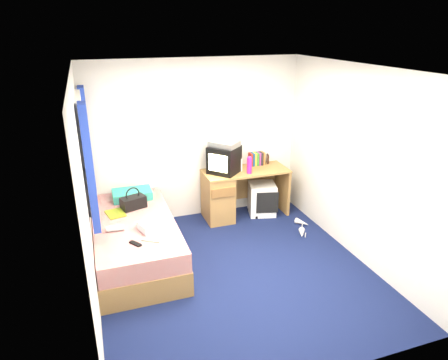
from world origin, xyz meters
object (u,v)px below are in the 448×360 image
object	(u,v)px
picture_frame	(268,159)
colour_swatch_fan	(151,240)
crt_tv	(224,160)
handbag	(133,202)
water_bottle	(115,228)
pink_water_bottle	(249,166)
white_heels	(302,228)
aerosol_can	(241,165)
magazine	(115,213)
pillow	(132,194)
towel	(153,225)
vcr	(224,144)
remote_control	(135,244)
bed	(135,240)
storage_cube	(262,199)
desk	(228,193)

from	to	relation	value
picture_frame	colour_swatch_fan	distance (m)	2.61
crt_tv	colour_swatch_fan	world-z (taller)	crt_tv
handbag	water_bottle	world-z (taller)	handbag
pink_water_bottle	water_bottle	distance (m)	2.19
picture_frame	white_heels	xyz separation A→B (m)	(0.14, -0.96, -0.78)
aerosol_can	magazine	xyz separation A→B (m)	(-1.90, -0.46, -0.30)
pillow	towel	distance (m)	1.01
vcr	pink_water_bottle	xyz separation A→B (m)	(0.34, -0.16, -0.32)
picture_frame	white_heels	size ratio (longest dim) A/B	0.27
pillow	colour_swatch_fan	size ratio (longest dim) A/B	2.42
picture_frame	handbag	distance (m)	2.28
towel	remote_control	distance (m)	0.38
handbag	remote_control	bearing A→B (deg)	-114.89
bed	towel	world-z (taller)	towel
water_bottle	picture_frame	bearing A→B (deg)	24.39
storage_cube	crt_tv	bearing A→B (deg)	-170.09
pillow	white_heels	world-z (taller)	pillow
desk	aerosol_can	xyz separation A→B (m)	(0.19, -0.01, 0.44)
colour_swatch_fan	storage_cube	bearing A→B (deg)	33.03
aerosol_can	towel	bearing A→B (deg)	-145.89
water_bottle	white_heels	world-z (taller)	water_bottle
pink_water_bottle	vcr	bearing A→B (deg)	155.34
vcr	white_heels	xyz separation A→B (m)	(0.94, -0.78, -1.15)
storage_cube	water_bottle	xyz separation A→B (m)	(-2.30, -0.89, 0.32)
bed	desk	world-z (taller)	desk
pillow	storage_cube	size ratio (longest dim) A/B	1.06
pillow	handbag	size ratio (longest dim) A/B	1.49
picture_frame	water_bottle	bearing A→B (deg)	-139.54
colour_swatch_fan	bed	bearing A→B (deg)	102.63
pink_water_bottle	aerosol_can	distance (m)	0.17
bed	picture_frame	xyz separation A→B (m)	(2.25, 0.93, 0.55)
water_bottle	colour_swatch_fan	world-z (taller)	water_bottle
vcr	remote_control	bearing A→B (deg)	-88.63
storage_cube	vcr	xyz separation A→B (m)	(-0.61, 0.05, 0.94)
white_heels	water_bottle	bearing A→B (deg)	-176.43
picture_frame	handbag	xyz separation A→B (m)	(-2.20, -0.56, -0.19)
desk	crt_tv	bearing A→B (deg)	179.39
bed	crt_tv	bearing A→B (deg)	27.03
desk	white_heels	size ratio (longest dim) A/B	2.47
pillow	water_bottle	distance (m)	0.95
picture_frame	magazine	distance (m)	2.55
picture_frame	storage_cube	bearing A→B (deg)	-112.17
vcr	picture_frame	world-z (taller)	vcr
bed	colour_swatch_fan	distance (m)	0.65
magazine	remote_control	distance (m)	0.87
handbag	remote_control	xyz separation A→B (m)	(-0.10, -0.96, -0.08)
desk	vcr	xyz separation A→B (m)	(-0.07, 0.00, 0.79)
remote_control	desk	bearing A→B (deg)	6.38
desk	remote_control	distance (m)	2.06
magazine	bed	bearing A→B (deg)	-53.03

